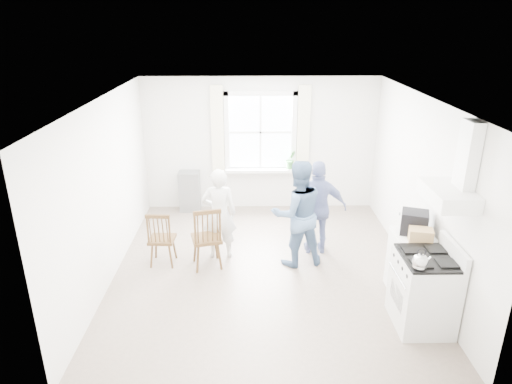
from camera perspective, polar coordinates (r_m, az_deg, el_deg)
name	(u,v)px	position (r m, az deg, el deg)	size (l,w,h in m)	color
room_shell	(265,190)	(6.53, 1.12, 0.24)	(4.62, 5.12, 2.64)	gray
window_assembly	(260,137)	(8.82, 0.56, 6.89)	(1.88, 0.24, 1.70)	white
range_hood	(455,182)	(5.55, 23.60, 1.20)	(0.45, 0.76, 0.94)	white
shelf_unit	(190,191)	(9.10, -8.29, 0.09)	(0.40, 0.30, 0.80)	gray
gas_stove	(424,290)	(6.08, 20.23, -11.45)	(0.68, 0.76, 1.12)	silver
kettle	(420,261)	(5.53, 19.83, -8.16)	(0.18, 0.18, 0.25)	silver
low_cabinet	(410,264)	(6.68, 18.70, -8.50)	(0.50, 0.55, 0.90)	white
stereo_stack	(414,222)	(6.46, 19.18, -3.61)	(0.42, 0.40, 0.31)	black
cardboard_box	(421,236)	(6.24, 19.90, -5.16)	(0.29, 0.21, 0.19)	tan
windsor_chair_a	(207,232)	(6.85, -6.11, -5.03)	(0.52, 0.51, 1.02)	#412A14
windsor_chair_b	(160,234)	(7.07, -11.91, -5.15)	(0.40, 0.39, 0.90)	#412A14
person_left	(219,214)	(7.16, -4.63, -2.73)	(0.54, 0.54, 1.48)	silver
person_mid	(297,214)	(6.92, 5.19, -2.71)	(0.81, 0.81, 1.68)	#4B668B
person_right	(318,208)	(7.33, 7.75, -1.98)	(0.91, 0.91, 1.55)	navy
potted_plant	(291,160)	(8.88, 4.34, 4.07)	(0.20, 0.20, 0.37)	#367B36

